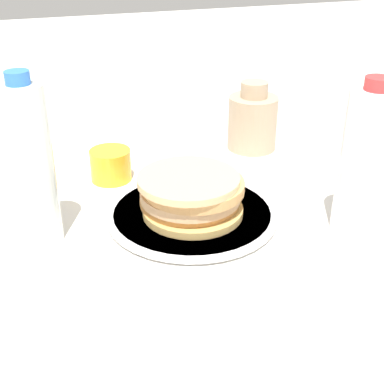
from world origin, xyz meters
name	(u,v)px	position (x,y,z in m)	size (l,w,h in m)	color
ground_plane	(200,221)	(0.00, 0.00, 0.00)	(4.00, 4.00, 0.00)	silver
plate	(192,214)	(0.01, -0.02, 0.01)	(0.28, 0.28, 0.01)	white
pancake_stack	(191,194)	(0.01, -0.01, 0.05)	(0.17, 0.18, 0.07)	tan
juice_glass	(111,165)	(0.11, -0.20, 0.03)	(0.08, 0.08, 0.06)	yellow
cream_jug	(253,120)	(-0.20, -0.25, 0.06)	(0.10, 0.10, 0.14)	tan
water_bottle_mid	(31,166)	(0.25, -0.03, 0.12)	(0.07, 0.07, 0.26)	silver
water_bottle_far	(366,163)	(-0.22, 0.10, 0.12)	(0.08, 0.08, 0.24)	white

